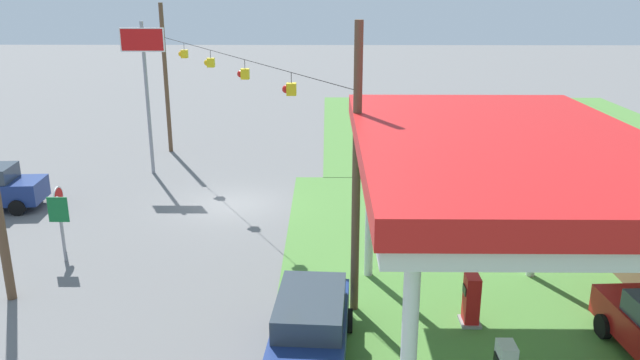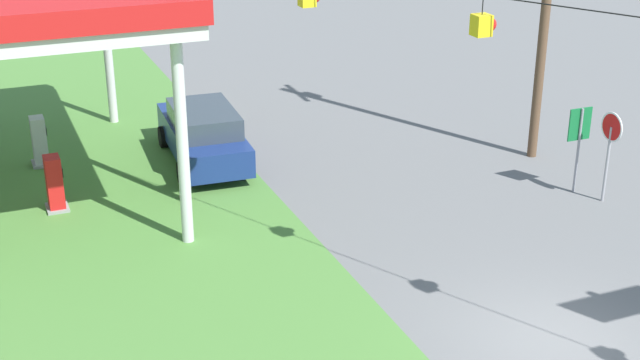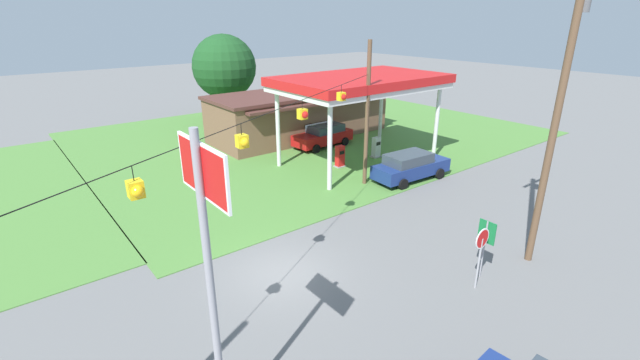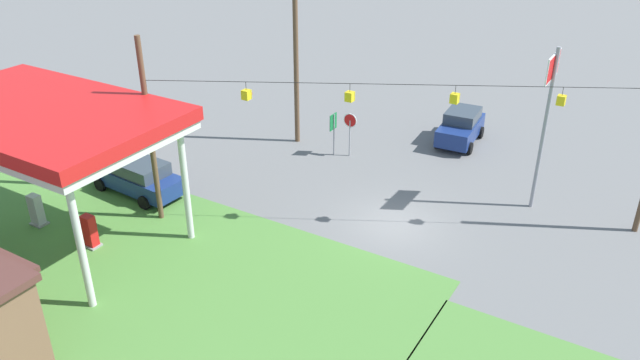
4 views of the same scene
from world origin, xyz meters
name	(u,v)px [view 2 (image 2 of 4)]	position (x,y,z in m)	size (l,w,h in m)	color
ground_plane	(554,341)	(0.00, 0.00, 0.00)	(160.00, 160.00, 0.00)	slate
fuel_pump_near	(55,185)	(10.22, 8.28, 0.71)	(0.71, 0.56, 1.51)	gray
fuel_pump_far	(40,143)	(13.67, 8.28, 0.71)	(0.71, 0.56, 1.51)	gray
car_at_pumps_front	(203,133)	(12.09, 3.75, 0.92)	(5.26, 2.35, 1.75)	navy
stop_sign_roadside	(610,137)	(5.22, -5.38, 1.81)	(0.80, 0.08, 2.50)	#99999E
route_sign	(579,133)	(6.07, -5.05, 1.71)	(0.10, 0.70, 2.40)	gray
signal_span_gantry	(581,121)	(0.00, -0.01, 4.61)	(19.01, 10.24, 8.44)	brown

